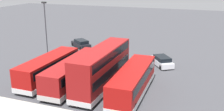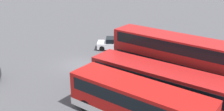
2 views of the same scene
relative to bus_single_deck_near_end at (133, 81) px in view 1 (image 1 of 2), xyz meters
The scene contains 9 objects.
ground_plane 12.16m from the bus_single_deck_near_end, 63.63° to the right, with size 140.00×140.00×0.00m, color #47474C.
bus_single_deck_near_end is the anchor object (origin of this frame).
bus_double_decker_second 3.92m from the bus_single_deck_near_end, 11.35° to the right, with size 2.74×11.45×4.55m.
bus_single_deck_third 7.15m from the bus_single_deck_near_end, ahead, with size 2.79×11.40×2.95m.
bus_single_deck_fourth 10.53m from the bus_single_deck_near_end, ahead, with size 2.66×10.16×2.95m.
car_hatchback_silver 10.71m from the bus_single_deck_near_end, 96.25° to the right, with size 3.98×4.64×1.43m.
car_small_green 20.92m from the bus_single_deck_near_end, 47.90° to the right, with size 4.66×4.15×1.43m.
lamp_post_tall 18.79m from the bus_single_deck_near_end, 27.89° to the right, with size 0.70×0.30×8.53m.
waste_bin_yellow 18.81m from the bus_single_deck_near_end, 38.63° to the right, with size 0.60×0.60×0.95m, color yellow.
Camera 1 is at (-12.11, 35.06, 11.98)m, focal length 41.56 mm.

